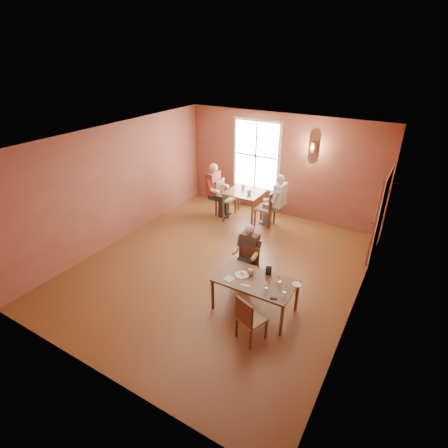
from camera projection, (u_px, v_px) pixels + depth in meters
The scene contains 30 objects.
ground at pixel (220, 267), 8.18m from camera, with size 6.00×7.00×0.01m, color brown.
wall_back at pixel (281, 166), 10.18m from camera, with size 6.00×0.04×3.00m, color brown.
wall_front at pixel (88, 300), 4.81m from camera, with size 6.00×0.04×3.00m, color brown.
wall_left at pixel (118, 184), 8.85m from camera, with size 0.04×7.00×3.00m, color brown.
wall_right at pixel (365, 245), 6.14m from camera, with size 0.04×7.00×3.00m, color brown.
ceiling at pixel (219, 139), 6.81m from camera, with size 6.00×7.00×0.04m, color white.
window at pixel (256, 156), 10.41m from camera, with size 1.36×0.10×1.96m, color white.
door at pixel (378, 218), 8.14m from camera, with size 0.12×1.04×2.10m, color maroon.
wall_sconce at pixel (313, 147), 9.38m from camera, with size 0.16×0.16×0.28m, color brown.
main_table at pixel (255, 295), 6.72m from camera, with size 1.51×0.85×0.71m, color brown, non-canonical shape.
chair_diner_main at pixel (247, 267), 7.41m from camera, with size 0.38×0.38×0.87m, color #512817, non-canonical shape.
diner_main at pixel (247, 260), 7.29m from camera, with size 0.51×0.51×1.27m, color black, non-canonical shape.
chair_empty at pixel (252, 318), 6.01m from camera, with size 0.40×0.40×0.91m, color brown, non-canonical shape.
plate_food at pixel (242, 275), 6.68m from camera, with size 0.27×0.27×0.04m, color white.
sandwich at pixel (250, 273), 6.68m from camera, with size 0.09×0.08×0.11m, color tan.
goblet_a at pixel (279, 281), 6.39m from camera, with size 0.07×0.07×0.18m, color white, non-canonical shape.
goblet_b at pixel (284, 291), 6.11m from camera, with size 0.07×0.07×0.19m, color white, non-canonical shape.
goblet_c at pixel (266, 287), 6.23m from camera, with size 0.07×0.07×0.17m, color white, non-canonical shape.
menu_stand at pixel (269, 271), 6.67m from camera, with size 0.11×0.06×0.18m, color black.
knife at pixel (245, 285), 6.41m from camera, with size 0.19×0.01×0.00m, color silver.
napkin at pixel (229, 279), 6.59m from camera, with size 0.17×0.17×0.01m, color silver.
side_plate at pixel (297, 284), 6.42m from camera, with size 0.17×0.17×0.01m, color white.
sunglasses at pixel (274, 298), 6.07m from camera, with size 0.12×0.04×0.02m, color black.
second_table at pixel (245, 205), 10.25m from camera, with size 1.01×1.01×0.89m, color brown, non-canonical shape.
chair_diner_white at pixel (265, 208), 9.92m from camera, with size 0.47×0.47×1.05m, color brown, non-canonical shape.
diner_white at pixel (267, 201), 9.80m from camera, with size 0.59×0.59×1.48m, color white, non-canonical shape.
chair_diner_maroon at pixel (226, 198), 10.50m from camera, with size 0.48×0.48×1.08m, color #432013, non-canonical shape.
diner_maroon at pixel (225, 191), 10.41m from camera, with size 0.61×0.61×1.53m, color maroon, non-canonical shape.
cup_a at pixel (249, 192), 9.84m from camera, with size 0.14×0.14×0.11m, color white.
cup_b at pixel (243, 187), 10.18m from camera, with size 0.12×0.12×0.11m, color white.
Camera 1 is at (3.55, -5.82, 4.64)m, focal length 28.00 mm.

